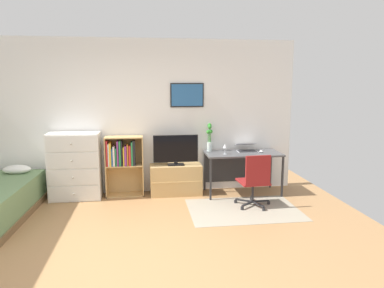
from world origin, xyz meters
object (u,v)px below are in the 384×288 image
Objects in this scene: television at (176,150)px; bamboo_vase at (210,138)px; bookshelf at (122,160)px; desk at (241,159)px; office_chair at (255,179)px; dresser at (75,166)px; laptop at (247,148)px; tv_stand at (176,179)px; wine_glass at (225,146)px; computer_mouse at (261,151)px.

bamboo_vase reaches higher than television.
bookshelf is 0.79× the size of desk.
television is at bearing 140.77° from office_chair.
dresser is 2.98m from laptop.
laptop is 0.69m from bamboo_vase.
office_chair is at bearing -36.40° from tv_stand.
television is 4.30× the size of wine_glass.
bookshelf is 1.16× the size of tv_stand.
laptop is at bearing -1.16° from bookshelf.
office_chair is (2.08, -0.90, -0.18)m from bookshelf.
wine_glass is at bearing -153.16° from laptop.
laptop is (2.19, -0.04, 0.16)m from bookshelf.
bamboo_vase is (0.62, 0.11, 0.72)m from tv_stand.
wine_glass is at bearing -173.75° from computer_mouse.
dresser is at bearing 175.70° from wine_glass.
computer_mouse is (0.23, -0.13, -0.04)m from laptop.
bamboo_vase reaches higher than dresser.
television reaches higher than computer_mouse.
television is at bearing -177.02° from laptop.
wine_glass is at bearing -154.00° from desk.
office_chair is at bearing -35.69° from television.
dresser is at bearing 177.91° from computer_mouse.
office_chair is at bearing -60.35° from bamboo_vase.
bamboo_vase is (-0.88, 0.24, 0.23)m from computer_mouse.
television reaches higher than tv_stand.
wine_glass is (0.83, -0.21, 0.61)m from tv_stand.
television is at bearing 175.81° from computer_mouse.
television is (0.92, -0.07, 0.15)m from bookshelf.
desk is 0.84m from office_chair.
computer_mouse is at bearing -28.40° from laptop.
computer_mouse is at bearing -16.04° from desk.
computer_mouse is at bearing -5.04° from tv_stand.
wine_glass is at bearing -13.94° from tv_stand.
bookshelf is 0.99m from tv_stand.
tv_stand is 1.05m from wine_glass.
dresser is 2.36m from bamboo_vase.
bamboo_vase is (0.62, 0.13, 0.19)m from television.
wine_glass is (-0.67, -0.07, 0.12)m from computer_mouse.
television is at bearing -168.32° from bamboo_vase.
television is 0.85m from wine_glass.
dresser is 3.21m from computer_mouse.
dresser is 2.93× the size of laptop.
office_chair is at bearing -16.41° from dresser.
television is 7.45× the size of computer_mouse.
laptop is 0.49m from wine_glass.
bookshelf is at bearing 4.35° from dresser.
computer_mouse is (0.33, -0.09, 0.14)m from desk.
office_chair is (2.87, -0.84, -0.11)m from dresser.
laptop is at bearing 20.86° from desk.
desk is (2.09, -0.08, -0.03)m from bookshelf.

